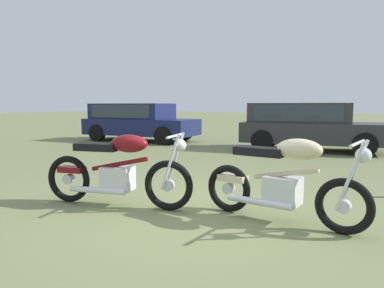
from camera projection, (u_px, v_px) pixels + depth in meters
ground_plane at (192, 211)px, 4.56m from camera, size 120.00×120.00×0.00m
motorcycle_maroon at (118, 171)px, 4.74m from camera, size 2.11×0.86×1.02m
motorcycle_cream at (283, 181)px, 4.07m from camera, size 2.00×0.64×1.02m
car_navy at (137, 119)px, 13.50m from camera, size 4.41×2.21×1.43m
car_charcoal at (306, 123)px, 10.63m from camera, size 4.33×2.28×1.43m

